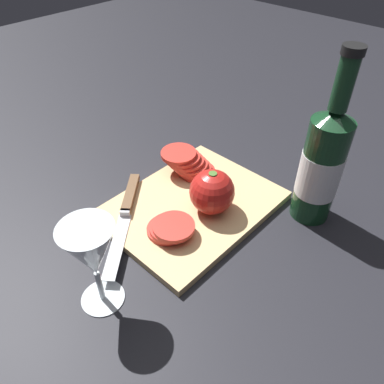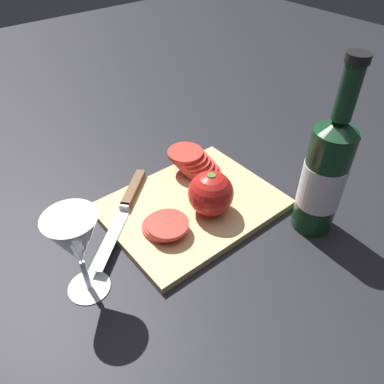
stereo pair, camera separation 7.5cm
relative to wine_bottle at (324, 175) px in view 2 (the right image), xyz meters
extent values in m
plane|color=black|center=(-0.19, 0.16, -0.12)|extent=(3.00, 3.00, 0.00)
cube|color=tan|center=(-0.16, 0.18, -0.11)|extent=(0.34, 0.26, 0.02)
cylinder|color=#14381E|center=(0.00, 0.00, -0.02)|extent=(0.08, 0.08, 0.21)
cone|color=#14381E|center=(0.00, 0.00, 0.10)|extent=(0.07, 0.07, 0.02)
cylinder|color=#14381E|center=(0.00, 0.00, 0.16)|extent=(0.03, 0.03, 0.09)
cylinder|color=black|center=(0.00, 0.00, 0.21)|extent=(0.04, 0.04, 0.01)
cylinder|color=silver|center=(0.00, 0.00, -0.02)|extent=(0.08, 0.08, 0.09)
cylinder|color=silver|center=(-0.41, 0.14, -0.12)|extent=(0.07, 0.07, 0.00)
cylinder|color=silver|center=(-0.41, 0.14, -0.09)|extent=(0.01, 0.01, 0.06)
cone|color=silver|center=(-0.41, 0.14, -0.01)|extent=(0.08, 0.08, 0.10)
cone|color=beige|center=(-0.41, 0.14, -0.03)|extent=(0.04, 0.04, 0.05)
sphere|color=red|center=(-0.14, 0.14, -0.06)|extent=(0.09, 0.09, 0.09)
cylinder|color=#47702D|center=(-0.14, 0.14, -0.02)|extent=(0.02, 0.02, 0.01)
cube|color=silver|center=(-0.33, 0.20, -0.11)|extent=(0.14, 0.12, 0.00)
cube|color=silver|center=(-0.27, 0.25, -0.10)|extent=(0.02, 0.02, 0.01)
cube|color=brown|center=(-0.23, 0.29, -0.10)|extent=(0.10, 0.09, 0.01)
cylinder|color=red|center=(-0.07, 0.24, -0.10)|extent=(0.08, 0.08, 0.01)
cylinder|color=red|center=(-0.08, 0.25, -0.09)|extent=(0.08, 0.08, 0.01)
cylinder|color=red|center=(-0.08, 0.26, -0.08)|extent=(0.08, 0.08, 0.01)
cylinder|color=red|center=(-0.09, 0.27, -0.08)|extent=(0.08, 0.08, 0.01)
cylinder|color=red|center=(-0.09, 0.27, -0.07)|extent=(0.08, 0.08, 0.01)
cylinder|color=red|center=(-0.10, 0.28, -0.06)|extent=(0.08, 0.08, 0.01)
cylinder|color=red|center=(-0.24, 0.16, -0.10)|extent=(0.08, 0.08, 0.01)
cylinder|color=red|center=(-0.24, 0.16, -0.09)|extent=(0.08, 0.08, 0.01)
cylinder|color=red|center=(-0.24, 0.15, -0.08)|extent=(0.08, 0.08, 0.01)
camera|label=1|loc=(-0.57, -0.21, 0.41)|focal=35.00mm
camera|label=2|loc=(-0.52, -0.26, 0.41)|focal=35.00mm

